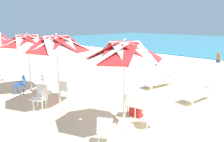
# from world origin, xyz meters

# --- Properties ---
(ground_plane) EXTENTS (80.00, 80.00, 0.00)m
(ground_plane) POSITION_xyz_m (0.00, 0.00, 0.00)
(ground_plane) COLOR beige
(beach_umbrella_0) EXTENTS (2.27, 2.27, 2.85)m
(beach_umbrella_0) POSITION_xyz_m (-0.51, -3.00, 2.45)
(beach_umbrella_0) COLOR silver
(beach_umbrella_0) RESTS_ON ground
(plastic_chair_0) EXTENTS (0.61, 0.62, 0.87)m
(plastic_chair_0) POSITION_xyz_m (-0.25, -4.05, 0.50)
(plastic_chair_0) COLOR white
(plastic_chair_0) RESTS_ON ground
(plastic_chair_1) EXTENTS (0.59, 0.61, 0.87)m
(plastic_chair_1) POSITION_xyz_m (-0.91, -2.13, 0.50)
(plastic_chair_1) COLOR white
(plastic_chair_1) RESTS_ON ground
(plastic_chair_2) EXTENTS (0.63, 0.62, 0.87)m
(plastic_chair_2) POSITION_xyz_m (-0.01, -2.28, 0.50)
(plastic_chair_2) COLOR white
(plastic_chair_2) RESTS_ON ground
(beach_umbrella_1) EXTENTS (2.55, 2.55, 2.90)m
(beach_umbrella_1) POSITION_xyz_m (-3.68, -3.25, 2.50)
(beach_umbrella_1) COLOR silver
(beach_umbrella_1) RESTS_ON ground
(plastic_chair_3) EXTENTS (0.63, 0.63, 0.87)m
(plastic_chair_3) POSITION_xyz_m (-3.82, -3.98, 0.50)
(plastic_chair_3) COLOR white
(plastic_chair_3) RESTS_ON ground
(plastic_chair_4) EXTENTS (0.56, 0.58, 0.87)m
(plastic_chair_4) POSITION_xyz_m (-4.10, -2.69, 0.50)
(plastic_chair_4) COLOR white
(plastic_chair_4) RESTS_ON ground
(plastic_chair_5) EXTENTS (0.63, 0.63, 0.87)m
(plastic_chair_5) POSITION_xyz_m (-4.31, -3.59, 0.50)
(plastic_chair_5) COLOR white
(plastic_chair_5) RESTS_ON ground
(beach_umbrella_2) EXTENTS (2.57, 2.57, 2.82)m
(beach_umbrella_2) POSITION_xyz_m (-6.48, -3.06, 2.45)
(beach_umbrella_2) COLOR silver
(beach_umbrella_2) RESTS_ON ground
(plastic_chair_6) EXTENTS (0.62, 0.63, 0.87)m
(plastic_chair_6) POSITION_xyz_m (-6.30, -3.62, 0.50)
(plastic_chair_6) COLOR blue
(plastic_chair_6) RESTS_ON ground
(plastic_chair_7) EXTENTS (0.51, 0.54, 0.87)m
(plastic_chair_7) POSITION_xyz_m (-5.93, -2.84, 0.50)
(plastic_chair_7) COLOR white
(plastic_chair_7) RESTS_ON ground
(plastic_chair_9) EXTENTS (0.48, 0.45, 0.87)m
(plastic_chair_9) POSITION_xyz_m (-9.42, -3.36, 0.50)
(plastic_chair_9) COLOR white
(plastic_chair_9) RESTS_ON ground
(sun_lounger_1) EXTENTS (0.96, 2.22, 0.62)m
(sun_lounger_1) POSITION_xyz_m (0.14, 1.27, 0.28)
(sun_lounger_1) COLOR white
(sun_lounger_1) RESTS_ON ground
(sun_lounger_2) EXTENTS (1.06, 2.23, 0.62)m
(sun_lounger_2) POSITION_xyz_m (-2.15, 1.88, 0.28)
(sun_lounger_2) COLOR white
(sun_lounger_2) RESTS_ON ground
(cooler_box) EXTENTS (0.50, 0.34, 0.40)m
(cooler_box) POSITION_xyz_m (-0.81, -1.90, 0.20)
(cooler_box) COLOR red
(cooler_box) RESTS_ON ground
(beachgoer_seated) EXTENTS (0.30, 0.93, 0.92)m
(beachgoer_seated) POSITION_xyz_m (-2.22, 11.60, 0.29)
(beachgoer_seated) COLOR #2D4CA5
(beachgoer_seated) RESTS_ON ground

